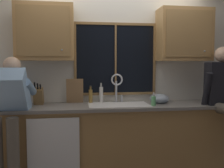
% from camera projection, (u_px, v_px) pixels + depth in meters
% --- Properties ---
extents(back_wall, '(5.95, 0.12, 2.55)m').
position_uv_depth(back_wall, '(113.00, 76.00, 3.60)').
color(back_wall, silver).
rests_on(back_wall, floor).
extents(window_glass, '(1.10, 0.02, 0.95)m').
position_uv_depth(window_glass, '(115.00, 59.00, 3.52)').
color(window_glass, black).
extents(window_frame_top, '(1.17, 0.02, 0.04)m').
position_uv_depth(window_frame_top, '(116.00, 24.00, 3.47)').
color(window_frame_top, olive).
extents(window_frame_bottom, '(1.17, 0.02, 0.04)m').
position_uv_depth(window_frame_bottom, '(116.00, 94.00, 3.54)').
color(window_frame_bottom, olive).
extents(window_frame_left, '(0.03, 0.02, 0.95)m').
position_uv_depth(window_frame_left, '(75.00, 59.00, 3.43)').
color(window_frame_left, olive).
extents(window_frame_right, '(0.03, 0.02, 0.95)m').
position_uv_depth(window_frame_right, '(154.00, 59.00, 3.58)').
color(window_frame_right, olive).
extents(window_mullion_center, '(0.02, 0.02, 0.95)m').
position_uv_depth(window_mullion_center, '(116.00, 59.00, 3.50)').
color(window_mullion_center, olive).
extents(lower_cabinet_run, '(3.55, 0.58, 0.88)m').
position_uv_depth(lower_cabinet_run, '(117.00, 140.00, 3.32)').
color(lower_cabinet_run, '#A07744').
rests_on(lower_cabinet_run, floor).
extents(countertop, '(3.61, 0.62, 0.04)m').
position_uv_depth(countertop, '(117.00, 106.00, 3.26)').
color(countertop, slate).
rests_on(countertop, lower_cabinet_run).
extents(dishwasher_front, '(0.60, 0.02, 0.74)m').
position_uv_depth(dishwasher_front, '(54.00, 149.00, 2.89)').
color(dishwasher_front, white).
extents(upper_cabinet_left, '(0.73, 0.36, 0.72)m').
position_uv_depth(upper_cabinet_left, '(45.00, 33.00, 3.20)').
color(upper_cabinet_left, '#B2844C').
extents(upper_cabinet_right, '(0.73, 0.36, 0.72)m').
position_uv_depth(upper_cabinet_right, '(184.00, 35.00, 3.46)').
color(upper_cabinet_right, '#B2844C').
extents(sink, '(0.80, 0.46, 0.21)m').
position_uv_depth(sink, '(119.00, 112.00, 3.28)').
color(sink, silver).
rests_on(sink, lower_cabinet_run).
extents(faucet, '(0.18, 0.09, 0.40)m').
position_uv_depth(faucet, '(117.00, 84.00, 3.43)').
color(faucet, silver).
rests_on(faucet, countertop).
extents(person_standing, '(0.53, 0.70, 1.54)m').
position_uv_depth(person_standing, '(8.00, 108.00, 2.79)').
color(person_standing, '#595147').
rests_on(person_standing, floor).
extents(knife_block, '(0.12, 0.18, 0.32)m').
position_uv_depth(knife_block, '(38.00, 96.00, 3.26)').
color(knife_block, olive).
rests_on(knife_block, countertop).
extents(cutting_board, '(0.23, 0.09, 0.34)m').
position_uv_depth(cutting_board, '(75.00, 91.00, 3.40)').
color(cutting_board, '#997047').
rests_on(cutting_board, countertop).
extents(mixing_bowl, '(0.27, 0.27, 0.13)m').
position_uv_depth(mixing_bowl, '(159.00, 99.00, 3.40)').
color(mixing_bowl, '#8C99A8').
rests_on(mixing_bowl, countertop).
extents(soap_dispenser, '(0.06, 0.07, 0.17)m').
position_uv_depth(soap_dispenser, '(153.00, 101.00, 3.18)').
color(soap_dispenser, '#59A566').
rests_on(soap_dispenser, countertop).
extents(bottle_green_glass, '(0.05, 0.05, 0.28)m').
position_uv_depth(bottle_green_glass, '(101.00, 94.00, 3.45)').
color(bottle_green_glass, silver).
rests_on(bottle_green_glass, countertop).
extents(bottle_tall_clear, '(0.05, 0.05, 0.24)m').
position_uv_depth(bottle_tall_clear, '(91.00, 96.00, 3.43)').
color(bottle_tall_clear, olive).
rests_on(bottle_tall_clear, countertop).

